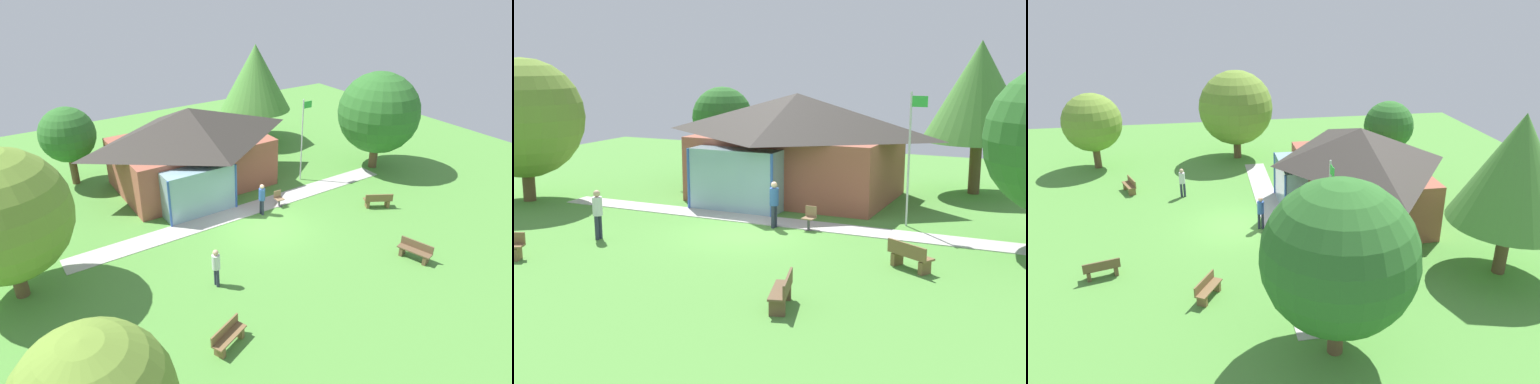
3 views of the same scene
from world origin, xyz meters
TOP-DOWN VIEW (x-y plane):
  - ground_plane at (0.00, 0.00)m, footprint 44.00×44.00m
  - pavilion at (-0.87, 6.47)m, footprint 9.46×7.51m
  - footpath at (0.00, 1.96)m, footprint 18.87×1.44m
  - flagpole at (5.00, 3.50)m, footprint 0.64×0.08m
  - bench_front_right at (4.06, -6.00)m, footprint 0.83×1.56m
  - bench_mid_right at (6.28, -1.64)m, footprint 1.52×1.13m
  - bench_front_left at (-5.61, -6.00)m, footprint 1.55×1.00m
  - patio_chair_lawn_spare at (1.86, 1.45)m, footprint 0.47×0.47m
  - visitor_strolling_lawn at (-4.33, -2.84)m, footprint 0.34×0.34m
  - visitor_on_path at (0.56, 1.16)m, footprint 0.34×0.34m
  - tree_east_hedge at (10.13, 2.49)m, footprint 5.03×5.03m
  - tree_behind_pavilion_right at (6.39, 10.75)m, footprint 5.02×5.02m
  - tree_west_hedge at (-11.19, 0.89)m, footprint 5.16×5.16m
  - tree_behind_pavilion_left at (-6.73, 10.46)m, footprint 3.21×3.21m

SIDE VIEW (x-z plane):
  - ground_plane at x=0.00m, z-range 0.00..0.00m
  - footpath at x=0.00m, z-range 0.00..0.03m
  - bench_front_right at x=4.06m, z-range -0.02..0.82m
  - bench_mid_right at x=6.28m, z-range -0.02..0.82m
  - bench_front_left at x=-5.61m, z-range -0.02..0.82m
  - patio_chair_lawn_spare at x=1.86m, z-range -0.01..0.85m
  - visitor_strolling_lawn at x=-4.33m, z-range 0.15..1.89m
  - visitor_on_path at x=0.56m, z-range 0.15..1.89m
  - pavilion at x=-0.87m, z-range 0.10..4.77m
  - flagpole at x=5.00m, z-range 0.28..5.29m
  - tree_behind_pavilion_left at x=-6.73m, z-range 0.72..5.41m
  - tree_east_hedge at x=10.13m, z-range 0.54..6.69m
  - tree_west_hedge at x=-11.19m, z-range 0.52..6.75m
  - tree_behind_pavilion_right at x=6.39m, z-range 1.21..8.19m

